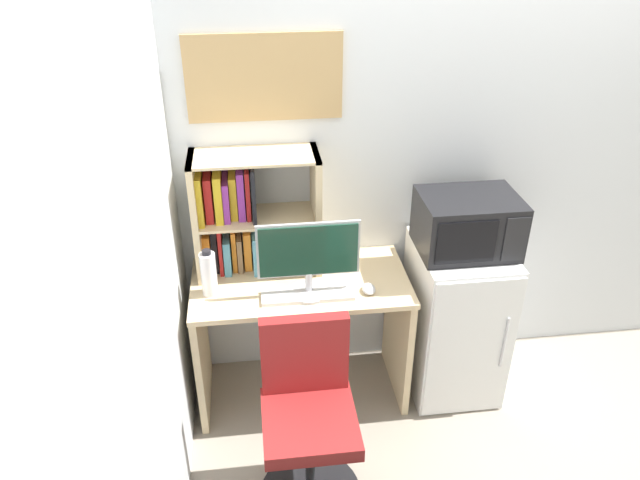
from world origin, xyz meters
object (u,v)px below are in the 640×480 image
object	(u,v)px
monitor	(308,256)
desk_chair	(308,425)
wall_corkboard	(264,78)
water_bottle	(209,274)
hutch_bookshelf	(240,213)
mini_fridge	(455,318)
microwave	(468,224)
keyboard	(308,295)
computer_mouse	(369,289)

from	to	relation	value
monitor	desk_chair	distance (m)	0.79
wall_corkboard	water_bottle	bearing A→B (deg)	-133.70
water_bottle	hutch_bookshelf	bearing A→B (deg)	53.66
wall_corkboard	mini_fridge	bearing A→B (deg)	-16.46
microwave	wall_corkboard	bearing A→B (deg)	163.70
water_bottle	keyboard	bearing A→B (deg)	-10.38
water_bottle	wall_corkboard	distance (m)	0.98
microwave	desk_chair	xyz separation A→B (m)	(-0.89, -0.65, -0.63)
monitor	microwave	distance (m)	0.84
keyboard	desk_chair	size ratio (longest dim) A/B	0.50
mini_fridge	wall_corkboard	size ratio (longest dim) A/B	1.20
computer_mouse	wall_corkboard	bearing A→B (deg)	137.12
wall_corkboard	computer_mouse	bearing A→B (deg)	-42.88
keyboard	wall_corkboard	xyz separation A→B (m)	(-0.15, 0.43, 0.97)
computer_mouse	microwave	xyz separation A→B (m)	(0.53, 0.14, 0.26)
mini_fridge	hutch_bookshelf	bearing A→B (deg)	171.06
hutch_bookshelf	keyboard	bearing A→B (deg)	-45.93
keyboard	hutch_bookshelf	bearing A→B (deg)	134.07
mini_fridge	desk_chair	distance (m)	1.10
monitor	microwave	size ratio (longest dim) A/B	1.01
monitor	water_bottle	size ratio (longest dim) A/B	1.99
desk_chair	water_bottle	bearing A→B (deg)	125.45
monitor	mini_fridge	xyz separation A→B (m)	(0.83, 0.11, -0.54)
hutch_bookshelf	mini_fridge	distance (m)	1.33
monitor	computer_mouse	xyz separation A→B (m)	(0.30, -0.03, -0.20)
keyboard	water_bottle	size ratio (longest dim) A/B	1.82
computer_mouse	wall_corkboard	world-z (taller)	wall_corkboard
water_bottle	wall_corkboard	bearing A→B (deg)	46.30
computer_mouse	water_bottle	bearing A→B (deg)	173.90
hutch_bookshelf	wall_corkboard	bearing A→B (deg)	35.34
keyboard	microwave	size ratio (longest dim) A/B	0.93
water_bottle	monitor	bearing A→B (deg)	-6.76
water_bottle	wall_corkboard	world-z (taller)	wall_corkboard
monitor	hutch_bookshelf	bearing A→B (deg)	137.76
keyboard	computer_mouse	bearing A→B (deg)	0.64
keyboard	computer_mouse	size ratio (longest dim) A/B	4.76
hutch_bookshelf	desk_chair	world-z (taller)	hutch_bookshelf
mini_fridge	microwave	distance (m)	0.60
mini_fridge	microwave	size ratio (longest dim) A/B	1.82
hutch_bookshelf	microwave	distance (m)	1.16
hutch_bookshelf	desk_chair	size ratio (longest dim) A/B	0.69
computer_mouse	keyboard	bearing A→B (deg)	-179.36
monitor	keyboard	xyz separation A→B (m)	(-0.01, -0.03, -0.21)
microwave	keyboard	bearing A→B (deg)	-170.41
monitor	keyboard	distance (m)	0.21
monitor	keyboard	size ratio (longest dim) A/B	1.09
desk_chair	wall_corkboard	distance (m)	1.63
computer_mouse	desk_chair	world-z (taller)	desk_chair
mini_fridge	keyboard	bearing A→B (deg)	-170.61
water_bottle	desk_chair	size ratio (longest dim) A/B	0.27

